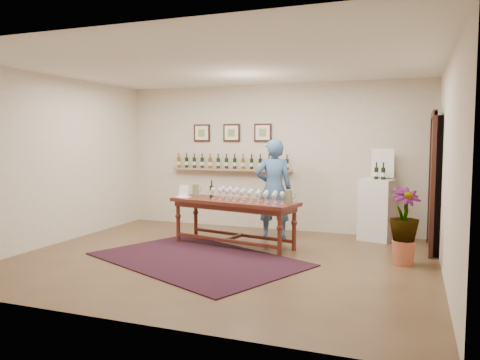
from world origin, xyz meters
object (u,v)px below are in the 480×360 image
(potted_plant, at_px, (404,226))
(person, at_px, (274,189))
(tasting_table, at_px, (234,207))
(display_pedestal, at_px, (377,210))

(potted_plant, distance_m, person, 2.47)
(tasting_table, distance_m, person, 0.95)
(display_pedestal, xyz_separation_m, potted_plant, (0.47, -1.58, 0.02))
(tasting_table, xyz_separation_m, display_pedestal, (2.17, 1.32, -0.12))
(display_pedestal, relative_size, person, 0.60)
(potted_plant, xyz_separation_m, person, (-2.20, 1.07, 0.33))
(potted_plant, bearing_deg, person, 154.12)
(tasting_table, xyz_separation_m, potted_plant, (2.65, -0.26, -0.10))
(display_pedestal, xyz_separation_m, person, (-1.73, -0.51, 0.35))
(potted_plant, bearing_deg, tasting_table, 174.37)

